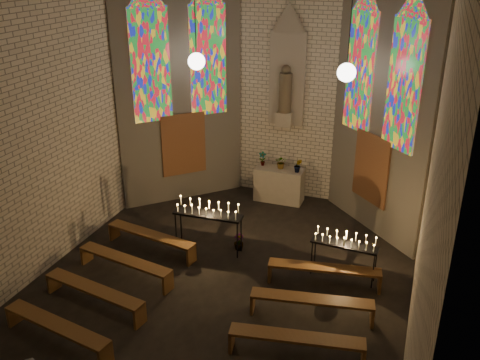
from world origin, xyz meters
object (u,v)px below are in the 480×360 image
altar (279,185)px  votive_stand_left (208,211)px  votive_stand_right (345,242)px  aisle_flower_pot (239,242)px

altar → votive_stand_left: votive_stand_left is taller
altar → votive_stand_right: bearing=-53.8°
altar → votive_stand_left: bearing=-104.2°
votive_stand_right → aisle_flower_pot: bearing=176.1°
votive_stand_left → aisle_flower_pot: bearing=18.1°
altar → aisle_flower_pot: (-0.14, -3.03, -0.29)m
altar → aisle_flower_pot: 3.05m
altar → votive_stand_right: (2.47, -3.38, 0.43)m
aisle_flower_pot → votive_stand_left: (-0.69, -0.26, 0.85)m
aisle_flower_pot → votive_stand_right: size_ratio=0.28×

